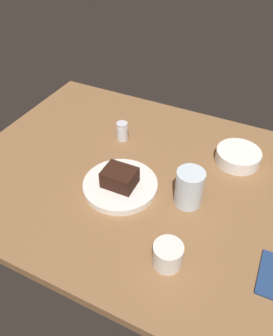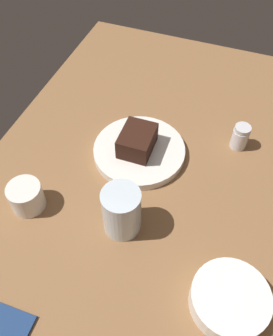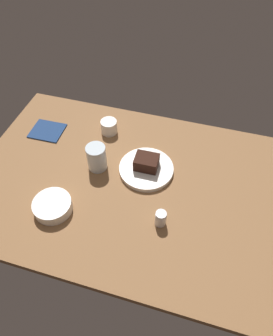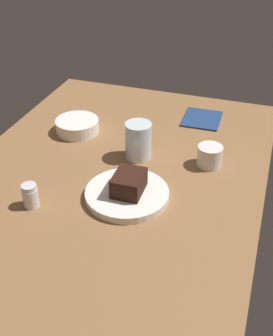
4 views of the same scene
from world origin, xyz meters
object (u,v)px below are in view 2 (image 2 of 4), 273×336
Objects in this scene: salt_shaker at (240,137)px; side_bowl at (229,300)px; chocolate_cake_slice at (137,141)px; water_glass at (122,211)px; dessert_plate at (139,151)px; coffee_cup at (26,197)px.

salt_shaker reaches higher than side_bowl.
chocolate_cake_slice is at bearing 44.81° from side_bowl.
salt_shaker is 0.58× the size of water_glass.
salt_shaker is at bearing -63.43° from dessert_plate.
chocolate_cake_slice reaches higher than salt_shaker.
side_bowl is at bearing -135.19° from chocolate_cake_slice.
salt_shaker is (11.13, -22.37, -1.46)cm from chocolate_cake_slice.
coffee_cup is (6.02, 44.60, 0.96)cm from side_bowl.
coffee_cup is at bearing 82.32° from side_bowl.
dessert_plate is 3.41× the size of salt_shaker.
water_glass reaches higher than dessert_plate.
side_bowl is at bearing -172.24° from salt_shaker.
chocolate_cake_slice is at bearing -37.74° from coffee_cup.
salt_shaker is (10.95, -21.91, 2.16)cm from dessert_plate.
chocolate_cake_slice is at bearing 110.24° from dessert_plate.
dessert_plate is 1.98× the size of water_glass.
coffee_cup is (-21.86, 16.92, -1.54)cm from chocolate_cake_slice.
dessert_plate is 3.66cm from chocolate_cake_slice.
water_glass is 1.54× the size of coffee_cup.
chocolate_cake_slice is 1.44× the size of salt_shaker.
salt_shaker reaches higher than coffee_cup.
water_glass is 0.79× the size of side_bowl.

